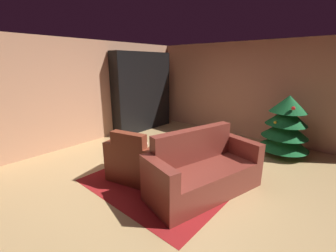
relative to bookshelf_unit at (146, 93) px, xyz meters
The scene contains 11 objects.
ground_plane 3.32m from the bookshelf_unit, 34.01° to the right, with size 7.18×7.18×0.00m, color tan.
wall_back 2.90m from the bookshelf_unit, 26.04° to the left, with size 5.78×0.06×2.50m, color tan.
wall_left 1.78m from the bookshelf_unit, 98.49° to the right, with size 0.06×6.11×2.50m, color tan.
area_rug 3.33m from the bookshelf_unit, 36.40° to the right, with size 2.28×2.37×0.01m, color maroon.
bookshelf_unit is the anchor object (origin of this frame).
armchair_red 3.24m from the bookshelf_unit, 46.50° to the right, with size 1.09×0.88×0.91m.
couch_red 3.81m from the bookshelf_unit, 30.30° to the right, with size 1.21×1.97×0.96m.
coffee_table 3.28m from the bookshelf_unit, 33.18° to the right, with size 0.60×0.60×0.45m.
book_stack_on_table 3.27m from the bookshelf_unit, 33.70° to the right, with size 0.23×0.18×0.10m.
bottle_on_table 3.39m from the bookshelf_unit, 31.58° to the right, with size 0.08×0.08×0.28m.
decorated_tree 3.82m from the bookshelf_unit, ahead, with size 1.03×1.03×1.32m.
Camera 1 is at (2.26, -2.84, 1.96)m, focal length 23.76 mm.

